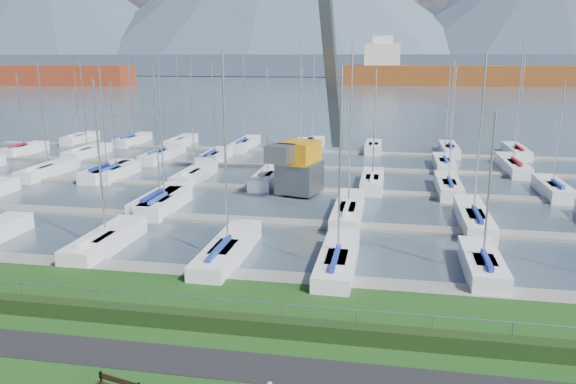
# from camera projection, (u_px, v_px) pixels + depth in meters

# --- Properties ---
(path) EXTENTS (160.00, 2.00, 0.04)m
(path) POSITION_uv_depth(u_px,v_px,m) (215.00, 364.00, 20.84)
(path) COLOR black
(path) RESTS_ON grass
(water) EXTENTS (800.00, 540.00, 0.20)m
(water) POSITION_uv_depth(u_px,v_px,m) (380.00, 80.00, 272.32)
(water) COLOR #3E4F5B
(hedge) EXTENTS (80.00, 0.70, 0.70)m
(hedge) POSITION_uv_depth(u_px,v_px,m) (234.00, 323.00, 23.24)
(hedge) COLOR black
(hedge) RESTS_ON grass
(fence) EXTENTS (80.00, 0.04, 0.04)m
(fence) POSITION_uv_depth(u_px,v_px,m) (236.00, 300.00, 23.43)
(fence) COLOR gray
(fence) RESTS_ON grass
(foothill) EXTENTS (900.00, 80.00, 12.00)m
(foothill) POSITION_uv_depth(u_px,v_px,m) (383.00, 65.00, 337.72)
(foothill) COLOR #455465
(foothill) RESTS_ON water
(mountains) EXTENTS (1190.00, 360.00, 115.00)m
(mountains) POSITION_uv_depth(u_px,v_px,m) (398.00, 5.00, 398.16)
(mountains) COLOR #3E465B
(mountains) RESTS_ON water
(docks) EXTENTS (90.00, 41.60, 0.25)m
(docks) POSITION_uv_depth(u_px,v_px,m) (317.00, 191.00, 48.61)
(docks) COLOR gray
(docks) RESTS_ON water
(crane) EXTENTS (5.26, 13.45, 22.35)m
(crane) POSITION_uv_depth(u_px,v_px,m) (307.00, 127.00, 47.40)
(crane) COLOR #55585C
(crane) RESTS_ON water
(cargo_ship_west) EXTENTS (89.94, 26.57, 21.50)m
(cargo_ship_west) POSITION_uv_depth(u_px,v_px,m) (11.00, 75.00, 226.49)
(cargo_ship_west) COLOR maroon
(cargo_ship_west) RESTS_ON water
(cargo_ship_mid) EXTENTS (107.31, 18.69, 21.50)m
(cargo_ship_mid) POSITION_uv_depth(u_px,v_px,m) (465.00, 76.00, 223.56)
(cargo_ship_mid) COLOR brown
(cargo_ship_mid) RESTS_ON water
(sailboat_fleet) EXTENTS (75.85, 49.34, 13.51)m
(sailboat_fleet) POSITION_uv_depth(u_px,v_px,m) (301.00, 122.00, 50.70)
(sailboat_fleet) COLOR navy
(sailboat_fleet) RESTS_ON water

